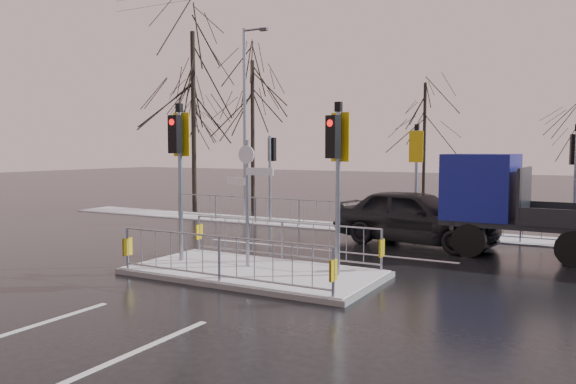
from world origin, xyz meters
The scene contains 12 objects.
ground centered at (0.00, 0.00, 0.00)m, with size 120.00×120.00×0.00m, color black.
snow_verge centered at (0.00, 8.60, 0.02)m, with size 30.00×2.00×0.04m, color silver.
lane_markings centered at (0.00, -0.33, 0.00)m, with size 8.00×11.38×0.01m.
traffic_island centered at (-0.01, 0.01, 0.39)m, with size 6.00×3.04×4.15m.
far_kerb_fixtures centered at (0.29, 8.09, 1.02)m, with size 18.00×0.65×3.83m.
car_far_lane centered at (2.11, 6.13, 0.88)m, with size 2.07×5.16×1.76m, color black.
flatbed_truck centered at (5.03, 5.80, 1.52)m, with size 6.24×2.43×2.86m.
tree_near_a centered at (-10.50, 11.00, 6.11)m, with size 4.75×4.75×8.97m.
tree_near_b centered at (-8.00, 12.50, 5.15)m, with size 4.00×4.00×7.55m.
tree_near_c centered at (-12.50, 13.50, 4.50)m, with size 3.50×3.50×6.61m.
tree_far_a centered at (-2.00, 22.00, 4.82)m, with size 3.75×3.75×7.08m.
street_lamp_left centered at (-6.43, 9.50, 4.49)m, with size 1.25×0.18×8.20m.
Camera 1 is at (7.11, -11.13, 3.00)m, focal length 35.00 mm.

